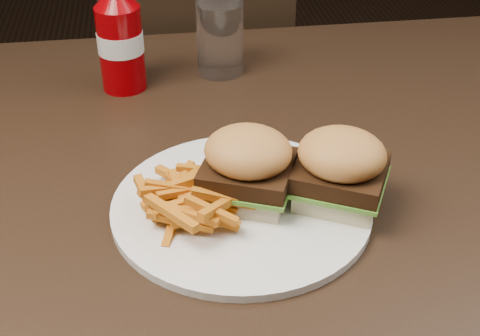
{
  "coord_description": "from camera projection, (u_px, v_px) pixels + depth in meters",
  "views": [
    {
      "loc": [
        -0.08,
        -0.71,
        1.21
      ],
      "look_at": [
        0.01,
        -0.11,
        0.8
      ],
      "focal_mm": 50.0,
      "sensor_mm": 36.0,
      "label": 1
    }
  ],
  "objects": [
    {
      "name": "dining_table",
      "position": [
        219.0,
        167.0,
        0.86
      ],
      "size": [
        1.2,
        0.8,
        0.04
      ],
      "primitive_type": "cube",
      "color": "black",
      "rests_on": "ground"
    },
    {
      "name": "chair_far",
      "position": [
        196.0,
        127.0,
        1.53
      ],
      "size": [
        0.38,
        0.38,
        0.04
      ],
      "primitive_type": "cube",
      "rotation": [
        0.0,
        0.0,
        3.16
      ],
      "color": "black",
      "rests_on": "ground"
    },
    {
      "name": "plate",
      "position": [
        241.0,
        206.0,
        0.75
      ],
      "size": [
        0.29,
        0.29,
        0.01
      ],
      "primitive_type": "cylinder",
      "color": "white",
      "rests_on": "dining_table"
    },
    {
      "name": "sandwich_half_a",
      "position": [
        248.0,
        189.0,
        0.75
      ],
      "size": [
        0.11,
        0.11,
        0.02
      ],
      "primitive_type": "cube",
      "rotation": [
        0.0,
        0.0,
        -0.39
      ],
      "color": "beige",
      "rests_on": "plate"
    },
    {
      "name": "sandwich_half_b",
      "position": [
        338.0,
        192.0,
        0.74
      ],
      "size": [
        0.11,
        0.11,
        0.02
      ],
      "primitive_type": "cube",
      "rotation": [
        0.0,
        0.0,
        -0.48
      ],
      "color": "beige",
      "rests_on": "plate"
    },
    {
      "name": "fries_pile",
      "position": [
        186.0,
        193.0,
        0.72
      ],
      "size": [
        0.15,
        0.15,
        0.05
      ],
      "primitive_type": null,
      "rotation": [
        0.0,
        0.0,
        0.39
      ],
      "color": "#BB5D09",
      "rests_on": "plate"
    },
    {
      "name": "ketchup_bottle",
      "position": [
        121.0,
        50.0,
        0.97
      ],
      "size": [
        0.07,
        0.07,
        0.13
      ],
      "primitive_type": "cylinder",
      "rotation": [
        0.0,
        0.0,
        -0.13
      ],
      "color": "#810004",
      "rests_on": "dining_table"
    },
    {
      "name": "tumbler",
      "position": [
        220.0,
        38.0,
        1.02
      ],
      "size": [
        0.09,
        0.09,
        0.11
      ],
      "primitive_type": "cylinder",
      "rotation": [
        0.0,
        0.0,
        0.23
      ],
      "color": "white",
      "rests_on": "dining_table"
    }
  ]
}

